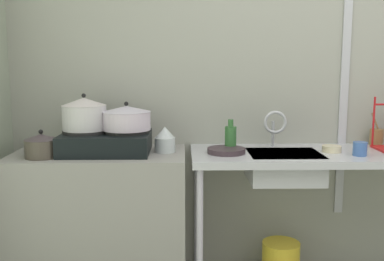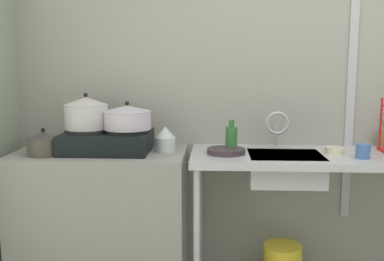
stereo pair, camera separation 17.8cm
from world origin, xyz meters
The scene contains 16 objects.
wall_back centered at (0.00, 1.66, 1.25)m, with size 4.85×0.10×2.50m, color #9C9E91.
wall_metal_strip centered at (0.02, 1.61, 1.37)m, with size 0.05×0.01×2.00m, color #B9BCC3.
counter_concrete centered at (-1.45, 1.35, 0.41)m, with size 0.97×0.53×0.82m, color gray.
counter_sink centered at (-0.19, 1.35, 0.75)m, with size 1.48×0.53×0.82m.
stove centered at (-1.40, 1.35, 0.88)m, with size 0.49×0.38×0.13m.
pot_on_left_burner centered at (-1.52, 1.35, 1.04)m, with size 0.25×0.25×0.20m.
pot_on_right_burner centered at (-1.29, 1.35, 1.02)m, with size 0.27×0.27×0.16m.
pot_beside_stove centered at (-1.73, 1.23, 0.89)m, with size 0.18×0.18×0.15m.
percolator centered at (-1.08, 1.37, 0.89)m, with size 0.12×0.12×0.14m.
sink_basin centered at (-0.40, 1.32, 0.74)m, with size 0.40×0.33×0.16m, color #B9BCC3.
faucet centered at (-0.43, 1.46, 0.97)m, with size 0.14×0.08×0.22m.
frying_pan centered at (-0.73, 1.32, 0.84)m, with size 0.21×0.21×0.03m, color #3A2D33.
cup_by_rack centered at (-0.01, 1.24, 0.86)m, with size 0.08×0.08×0.08m, color #4168AF.
small_bowl_on_drainboard centered at (-0.13, 1.35, 0.84)m, with size 0.11×0.11×0.04m, color beige.
bottle_by_sink centered at (-0.70, 1.40, 0.90)m, with size 0.07×0.07×0.18m.
utensil_jar centered at (0.22, 1.55, 0.87)m, with size 0.08×0.08×0.20m.
Camera 2 is at (-0.79, -1.11, 1.32)m, focal length 41.59 mm.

